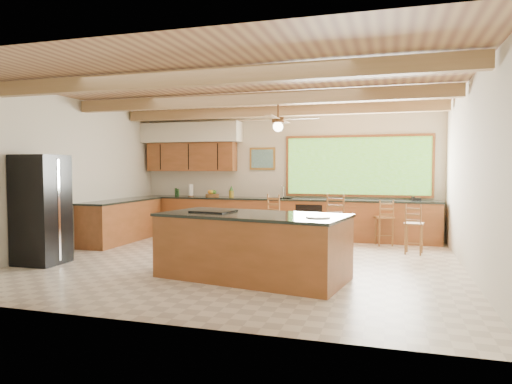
% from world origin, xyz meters
% --- Properties ---
extents(ground, '(7.20, 7.20, 0.00)m').
position_xyz_m(ground, '(0.00, 0.00, 0.00)').
color(ground, beige).
rests_on(ground, ground).
extents(room_shell, '(7.27, 6.54, 3.02)m').
position_xyz_m(room_shell, '(-0.17, 0.65, 2.21)').
color(room_shell, beige).
rests_on(room_shell, ground).
extents(counter_run, '(7.12, 3.10, 1.22)m').
position_xyz_m(counter_run, '(-0.82, 2.52, 0.46)').
color(counter_run, brown).
rests_on(counter_run, ground).
extents(island, '(2.92, 1.74, 0.97)m').
position_xyz_m(island, '(0.50, -1.06, 0.48)').
color(island, brown).
rests_on(island, ground).
extents(refrigerator, '(0.73, 0.71, 1.84)m').
position_xyz_m(refrigerator, '(-3.22, -1.11, 0.92)').
color(refrigerator, black).
rests_on(refrigerator, ground).
extents(bar_stool_a, '(0.50, 0.50, 1.06)m').
position_xyz_m(bar_stool_a, '(0.10, 2.11, 0.63)').
color(bar_stool_a, brown).
rests_on(bar_stool_a, ground).
extents(bar_stool_b, '(0.45, 0.45, 1.12)m').
position_xyz_m(bar_stool_b, '(1.44, 1.54, 0.67)').
color(bar_stool_b, brown).
rests_on(bar_stool_b, ground).
extents(bar_stool_c, '(0.44, 0.44, 0.98)m').
position_xyz_m(bar_stool_c, '(2.32, 2.40, 0.58)').
color(bar_stool_c, brown).
rests_on(bar_stool_c, ground).
extents(bar_stool_d, '(0.39, 0.39, 0.95)m').
position_xyz_m(bar_stool_d, '(2.87, 1.55, 0.56)').
color(bar_stool_d, brown).
rests_on(bar_stool_d, ground).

